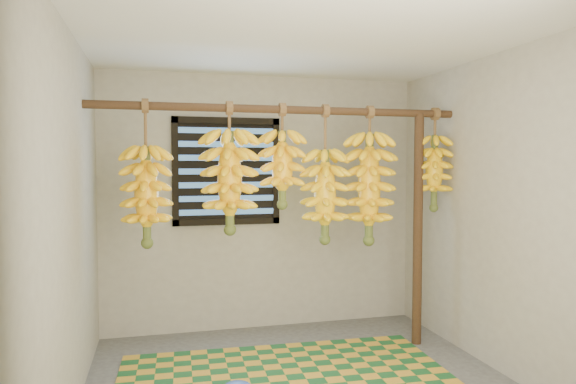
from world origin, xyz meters
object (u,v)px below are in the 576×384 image
object	(u,v)px
support_post	(418,230)
banana_bunch_f	(434,173)
banana_bunch_c	(325,196)
banana_bunch_d	(282,169)
banana_bunch_e	(369,188)
banana_bunch_a	(146,196)
banana_bunch_b	(230,182)

from	to	relation	value
support_post	banana_bunch_f	size ratio (longest dim) A/B	2.26
banana_bunch_c	banana_bunch_d	distance (m)	0.42
banana_bunch_c	banana_bunch_e	bearing A→B (deg)	-0.00
support_post	banana_bunch_a	world-z (taller)	banana_bunch_a
banana_bunch_a	banana_bunch_b	distance (m)	0.64
banana_bunch_a	support_post	bearing A→B (deg)	0.00
banana_bunch_c	banana_bunch_a	bearing A→B (deg)	-180.00
banana_bunch_e	banana_bunch_d	bearing A→B (deg)	-180.00
banana_bunch_c	banana_bunch_d	world-z (taller)	same
banana_bunch_b	banana_bunch_f	bearing A→B (deg)	0.00
support_post	banana_bunch_e	size ratio (longest dim) A/B	1.74
banana_bunch_a	banana_bunch_d	xyz separation A→B (m)	(1.05, 0.00, 0.20)
banana_bunch_b	banana_bunch_e	world-z (taller)	same
support_post	banana_bunch_b	world-z (taller)	banana_bunch_b
banana_bunch_f	banana_bunch_a	bearing A→B (deg)	-180.00
banana_bunch_a	banana_bunch_b	bearing A→B (deg)	0.00
banana_bunch_c	banana_bunch_e	xyz separation A→B (m)	(0.39, -0.00, 0.06)
banana_bunch_a	banana_bunch_c	size ratio (longest dim) A/B	0.98
banana_bunch_d	banana_bunch_f	distance (m)	1.36
banana_bunch_a	banana_bunch_d	size ratio (longest dim) A/B	1.33
banana_bunch_b	banana_bunch_a	bearing A→B (deg)	-180.00
banana_bunch_e	banana_bunch_a	bearing A→B (deg)	-180.00
banana_bunch_e	banana_bunch_b	bearing A→B (deg)	180.00
banana_bunch_a	banana_bunch_f	size ratio (longest dim) A/B	1.24
banana_bunch_b	banana_bunch_e	bearing A→B (deg)	0.00
banana_bunch_d	banana_bunch_e	bearing A→B (deg)	0.00
banana_bunch_a	banana_bunch_c	distance (m)	1.41
support_post	banana_bunch_d	bearing A→B (deg)	-180.00
banana_bunch_c	banana_bunch_f	bearing A→B (deg)	0.00
banana_bunch_f	banana_bunch_b	bearing A→B (deg)	-180.00
support_post	banana_bunch_f	distance (m)	0.52
banana_bunch_b	banana_bunch_c	distance (m)	0.79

